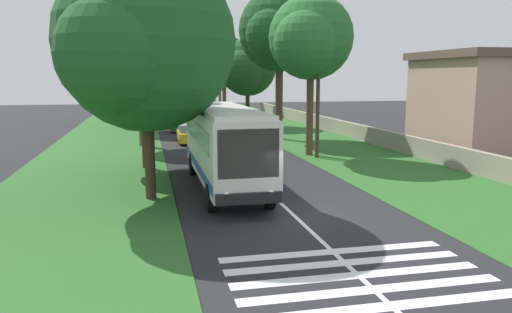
# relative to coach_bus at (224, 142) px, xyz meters

# --- Properties ---
(ground) EXTENTS (160.00, 160.00, 0.00)m
(ground) POSITION_rel_coach_bus_xyz_m (-5.13, -1.80, -2.15)
(ground) COLOR #262628
(grass_verge_left) EXTENTS (120.00, 8.00, 0.04)m
(grass_verge_left) POSITION_rel_coach_bus_xyz_m (9.87, 6.40, -2.13)
(grass_verge_left) COLOR #2D6628
(grass_verge_left) RESTS_ON ground
(grass_verge_right) EXTENTS (120.00, 8.00, 0.04)m
(grass_verge_right) POSITION_rel_coach_bus_xyz_m (9.87, -10.00, -2.13)
(grass_verge_right) COLOR #2D6628
(grass_verge_right) RESTS_ON ground
(centre_line) EXTENTS (110.00, 0.16, 0.01)m
(centre_line) POSITION_rel_coach_bus_xyz_m (9.87, -1.80, -2.14)
(centre_line) COLOR silver
(centre_line) RESTS_ON ground
(coach_bus) EXTENTS (11.16, 2.62, 3.73)m
(coach_bus) POSITION_rel_coach_bus_xyz_m (0.00, 0.00, 0.00)
(coach_bus) COLOR silver
(coach_bus) RESTS_ON ground
(zebra_crossing) EXTENTS (4.05, 6.80, 0.01)m
(zebra_crossing) POSITION_rel_coach_bus_xyz_m (-10.86, -1.80, -2.14)
(zebra_crossing) COLOR silver
(zebra_crossing) RESTS_ON ground
(trailing_car_0) EXTENTS (4.30, 1.78, 1.43)m
(trailing_car_0) POSITION_rel_coach_bus_xyz_m (16.50, 0.19, -1.48)
(trailing_car_0) COLOR gold
(trailing_car_0) RESTS_ON ground
(trailing_car_1) EXTENTS (4.30, 1.78, 1.43)m
(trailing_car_1) POSITION_rel_coach_bus_xyz_m (24.73, 0.30, -1.48)
(trailing_car_1) COLOR #145933
(trailing_car_1) RESTS_ON ground
(trailing_minibus_0) EXTENTS (6.00, 2.14, 2.53)m
(trailing_minibus_0) POSITION_rel_coach_bus_xyz_m (36.57, -3.32, -0.60)
(trailing_minibus_0) COLOR #BFB299
(trailing_minibus_0) RESTS_ON ground
(roadside_tree_left_0) EXTENTS (5.81, 4.87, 9.32)m
(roadside_tree_left_0) POSITION_rel_coach_bus_xyz_m (15.04, 3.91, 4.66)
(roadside_tree_left_0) COLOR brown
(roadside_tree_left_0) RESTS_ON grass_verge_left
(roadside_tree_left_1) EXTENTS (7.09, 5.68, 10.39)m
(roadside_tree_left_1) POSITION_rel_coach_bus_xyz_m (36.52, 4.42, 5.27)
(roadside_tree_left_1) COLOR brown
(roadside_tree_left_1) RESTS_ON grass_verge_left
(roadside_tree_left_2) EXTENTS (5.98, 5.43, 8.45)m
(roadside_tree_left_2) POSITION_rel_coach_bus_xyz_m (5.94, 3.64, 3.51)
(roadside_tree_left_2) COLOR #3D2D1E
(roadside_tree_left_2) RESTS_ON grass_verge_left
(roadside_tree_left_3) EXTENTS (8.72, 7.26, 10.07)m
(roadside_tree_left_3) POSITION_rel_coach_bus_xyz_m (-1.17, 3.51, 4.14)
(roadside_tree_left_3) COLOR #3D2D1E
(roadside_tree_left_3) RESTS_ON grass_verge_left
(roadside_tree_left_4) EXTENTS (7.18, 6.19, 9.92)m
(roadside_tree_left_4) POSITION_rel_coach_bus_xyz_m (26.41, 3.87, 4.55)
(roadside_tree_left_4) COLOR #4C3826
(roadside_tree_left_4) RESTS_ON grass_verge_left
(roadside_tree_right_0) EXTENTS (6.54, 5.45, 10.21)m
(roadside_tree_right_0) POSITION_rel_coach_bus_xyz_m (8.30, -6.73, 5.24)
(roadside_tree_right_0) COLOR brown
(roadside_tree_right_0) RESTS_ON grass_verge_right
(roadside_tree_right_1) EXTENTS (8.13, 6.55, 11.98)m
(roadside_tree_right_1) POSITION_rel_coach_bus_xyz_m (17.13, -7.01, 6.37)
(roadside_tree_right_1) COLOR #4C3826
(roadside_tree_right_1) RESTS_ON grass_verge_right
(roadside_tree_right_2) EXTENTS (7.71, 6.34, 10.77)m
(roadside_tree_right_2) POSITION_rel_coach_bus_xyz_m (46.02, -7.04, 5.30)
(roadside_tree_right_2) COLOR #4C3826
(roadside_tree_right_2) RESTS_ON grass_verge_right
(roadside_tree_right_3) EXTENTS (7.06, 5.98, 8.92)m
(roadside_tree_right_3) POSITION_rel_coach_bus_xyz_m (28.16, -6.67, 3.72)
(roadside_tree_right_3) COLOR #3D2D1E
(roadside_tree_right_3) RESTS_ON grass_verge_right
(roadside_tree_right_4) EXTENTS (6.19, 5.16, 9.82)m
(roadside_tree_right_4) POSITION_rel_coach_bus_xyz_m (55.39, -7.87, 4.97)
(roadside_tree_right_4) COLOR brown
(roadside_tree_right_4) RESTS_ON grass_verge_right
(utility_pole) EXTENTS (0.24, 1.40, 8.76)m
(utility_pole) POSITION_rel_coach_bus_xyz_m (7.18, -7.03, 2.42)
(utility_pole) COLOR #473828
(utility_pole) RESTS_ON grass_verge_right
(roadside_wall) EXTENTS (70.00, 0.40, 1.23)m
(roadside_wall) POSITION_rel_coach_bus_xyz_m (14.87, -13.40, -1.49)
(roadside_wall) COLOR #9E937F
(roadside_wall) RESTS_ON grass_verge_right
(roadside_building) EXTENTS (8.77, 6.94, 6.84)m
(roadside_building) POSITION_rel_coach_bus_xyz_m (8.54, -19.31, 1.32)
(roadside_building) COLOR tan
(roadside_building) RESTS_ON ground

